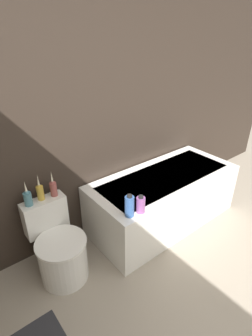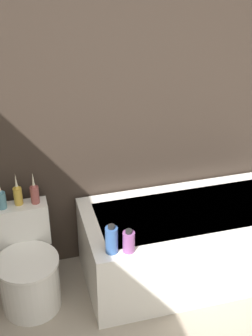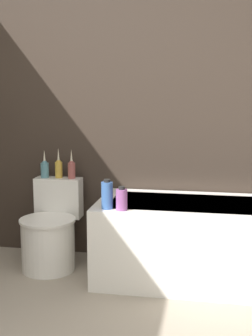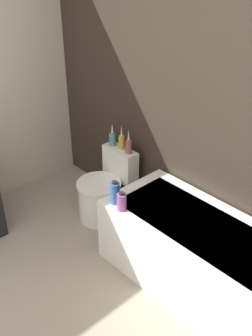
{
  "view_description": "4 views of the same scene",
  "coord_description": "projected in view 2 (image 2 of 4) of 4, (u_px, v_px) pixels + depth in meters",
  "views": [
    {
      "loc": [
        -1.14,
        0.27,
        1.97
      ],
      "look_at": [
        0.09,
        1.82,
        0.9
      ],
      "focal_mm": 28.0,
      "sensor_mm": 36.0,
      "label": 1
    },
    {
      "loc": [
        -0.54,
        -0.6,
        2.52
      ],
      "look_at": [
        0.1,
        1.79,
        1.06
      ],
      "focal_mm": 50.0,
      "sensor_mm": 36.0,
      "label": 2
    },
    {
      "loc": [
        0.65,
        -1.41,
        1.39
      ],
      "look_at": [
        0.07,
        1.74,
        0.84
      ],
      "focal_mm": 50.0,
      "sensor_mm": 36.0,
      "label": 3
    },
    {
      "loc": [
        1.92,
        -0.06,
        2.44
      ],
      "look_at": [
        -0.12,
        1.82,
        0.78
      ],
      "focal_mm": 42.0,
      "sensor_mm": 36.0,
      "label": 4
    }
  ],
  "objects": [
    {
      "name": "shampoo_bottle_tall",
      "position": [
        112.0,
        240.0,
        2.89
      ],
      "size": [
        0.08,
        0.08,
        0.2
      ],
      "color": "#335999",
      "rests_on": "bathtub"
    },
    {
      "name": "vase_bronze",
      "position": [
        35.0,
        193.0,
        3.2
      ],
      "size": [
        0.06,
        0.06,
        0.24
      ],
      "color": "#994C47",
      "rests_on": "toilet"
    },
    {
      "name": "vase_silver",
      "position": [
        18.0,
        194.0,
        3.19
      ],
      "size": [
        0.06,
        0.06,
        0.24
      ],
      "color": "gold",
      "rests_on": "toilet"
    },
    {
      "name": "toilet",
      "position": [
        28.0,
        271.0,
        3.23
      ],
      "size": [
        0.43,
        0.56,
        0.67
      ],
      "color": "white",
      "rests_on": "ground"
    },
    {
      "name": "wall_back_tiled",
      "position": [
        91.0,
        102.0,
        3.16
      ],
      "size": [
        6.4,
        0.06,
        2.6
      ],
      "color": "#332821",
      "rests_on": "ground_plane"
    },
    {
      "name": "vase_gold",
      "position": [
        1.0,
        198.0,
        3.15
      ],
      "size": [
        0.07,
        0.07,
        0.23
      ],
      "color": "teal",
      "rests_on": "toilet"
    },
    {
      "name": "bathtub",
      "position": [
        196.0,
        241.0,
        3.47
      ],
      "size": [
        1.66,
        0.74,
        0.58
      ],
      "color": "white",
      "rests_on": "ground"
    },
    {
      "name": "shampoo_bottle_short",
      "position": [
        129.0,
        241.0,
        2.91
      ],
      "size": [
        0.08,
        0.08,
        0.16
      ],
      "color": "#8C4C8C",
      "rests_on": "bathtub"
    }
  ]
}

